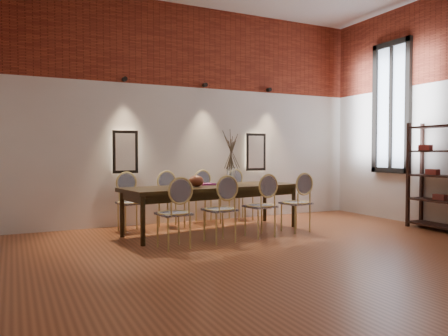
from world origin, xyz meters
name	(u,v)px	position (x,y,z in m)	size (l,w,h in m)	color
floor	(307,264)	(0.00, 0.00, -0.01)	(7.00, 7.00, 0.02)	#98522E
wall_back	(192,115)	(0.00, 3.55, 2.00)	(7.00, 0.10, 4.00)	silver
brick_band_back	(194,47)	(0.00, 3.48, 3.25)	(7.00, 0.02, 1.50)	maroon
niche_left	(125,152)	(-1.30, 3.45, 1.30)	(0.36, 0.06, 0.66)	#FFEAC6
niche_right	(255,152)	(1.30, 3.45, 1.30)	(0.36, 0.06, 0.66)	#FFEAC6
spot_fixture_left	(125,79)	(-1.30, 3.42, 2.55)	(0.08, 0.08, 0.10)	black
spot_fixture_mid	(205,85)	(0.20, 3.42, 2.55)	(0.08, 0.08, 0.10)	black
spot_fixture_right	(269,90)	(1.60, 3.42, 2.55)	(0.08, 0.08, 0.10)	black
window_glass	(392,107)	(3.46, 2.00, 2.15)	(0.02, 0.78, 2.38)	silver
window_frame	(391,107)	(3.44, 2.00, 2.15)	(0.08, 0.90, 2.50)	black
window_mullion	(391,107)	(3.44, 2.00, 2.15)	(0.06, 0.06, 2.40)	black
dining_table	(213,209)	(-0.12, 2.35, 0.38)	(2.96, 0.95, 0.75)	#2E210E
chair_near_a	(174,213)	(-1.12, 1.45, 0.47)	(0.44, 0.44, 0.94)	#CEBB6B
chair_near_b	(220,209)	(-0.39, 1.55, 0.47)	(0.44, 0.44, 0.94)	#CEBB6B
chair_near_c	(260,206)	(0.35, 1.65, 0.47)	(0.44, 0.44, 0.94)	#CEBB6B
chair_near_d	(296,203)	(1.08, 1.75, 0.47)	(0.44, 0.44, 0.94)	#CEBB6B
chair_far_a	(131,203)	(-1.32, 2.94, 0.47)	(0.44, 0.44, 0.94)	#CEBB6B
chair_far_b	(172,200)	(-0.59, 3.04, 0.47)	(0.44, 0.44, 0.94)	#CEBB6B
chair_far_c	(208,198)	(0.14, 3.14, 0.47)	(0.44, 0.44, 0.94)	#CEBB6B
chair_far_d	(241,195)	(0.87, 3.24, 0.47)	(0.44, 0.44, 0.94)	#CEBB6B
vase	(231,176)	(0.23, 2.39, 0.90)	(0.14, 0.14, 0.30)	silver
dried_branches	(231,149)	(0.23, 2.39, 1.35)	(0.50, 0.50, 0.70)	#4E422C
bowl	(196,181)	(-0.46, 2.25, 0.84)	(0.24, 0.24, 0.18)	#5E2817
book	(207,184)	(-0.16, 2.53, 0.77)	(0.26, 0.18, 0.03)	#942A73
shelving_rack	(438,176)	(3.28, 0.84, 0.90)	(0.38, 1.00, 1.80)	black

